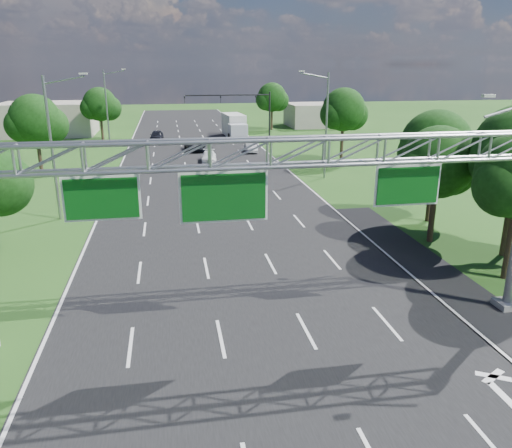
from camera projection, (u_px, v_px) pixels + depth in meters
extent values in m
plane|color=#234E17|center=(219.00, 211.00, 38.01)|extent=(220.00, 220.00, 0.00)
cube|color=black|center=(219.00, 211.00, 38.01)|extent=(18.00, 180.00, 0.02)
cube|color=black|center=(457.00, 291.00, 24.67)|extent=(3.00, 30.00, 0.02)
cube|color=gray|center=(507.00, 304.00, 22.97)|extent=(1.00, 1.00, 0.30)
cube|color=beige|center=(489.00, 96.00, 19.72)|extent=(0.50, 0.22, 0.12)
cube|color=white|center=(102.00, 198.00, 18.29)|extent=(2.80, 0.05, 1.70)
cube|color=#094C12|center=(102.00, 199.00, 18.23)|extent=(2.62, 0.05, 1.52)
cube|color=white|center=(224.00, 197.00, 19.07)|extent=(3.40, 0.05, 2.00)
cube|color=#094C12|center=(224.00, 197.00, 19.02)|extent=(3.22, 0.05, 1.82)
cube|color=white|center=(407.00, 185.00, 20.26)|extent=(2.80, 0.05, 1.70)
cube|color=#094C12|center=(408.00, 186.00, 20.20)|extent=(2.62, 0.05, 1.52)
cylinder|color=black|center=(270.00, 117.00, 71.58)|extent=(0.24, 0.24, 7.00)
cylinder|color=black|center=(228.00, 95.00, 69.65)|extent=(12.00, 0.18, 0.18)
imported|color=black|center=(185.00, 100.00, 68.83)|extent=(0.18, 0.22, 1.10)
imported|color=black|center=(221.00, 99.00, 69.65)|extent=(0.18, 0.22, 1.10)
imported|color=black|center=(256.00, 99.00, 70.47)|extent=(0.18, 0.22, 1.10)
cylinder|color=gray|center=(52.00, 150.00, 34.60)|extent=(0.20, 0.20, 10.00)
cylinder|color=gray|center=(64.00, 80.00, 33.38)|extent=(2.78, 0.12, 0.60)
cube|color=beige|center=(83.00, 74.00, 33.47)|extent=(0.55, 0.22, 0.12)
cylinder|color=gray|center=(107.00, 108.00, 67.43)|extent=(0.20, 0.20, 10.00)
cylinder|color=gray|center=(114.00, 72.00, 66.21)|extent=(2.78, 0.12, 0.60)
cube|color=beige|center=(123.00, 69.00, 66.30)|extent=(0.55, 0.22, 0.12)
cylinder|color=gray|center=(326.00, 127.00, 47.75)|extent=(0.20, 0.20, 10.00)
cylinder|color=gray|center=(315.00, 76.00, 46.10)|extent=(2.78, 0.12, 0.60)
cube|color=beige|center=(302.00, 71.00, 45.77)|extent=(0.55, 0.22, 0.12)
cylinder|color=#2D2116|center=(509.00, 244.00, 25.58)|extent=(0.36, 0.36, 3.74)
sphere|color=black|center=(505.00, 186.00, 24.16)|extent=(3.08, 3.08, 3.08)
cylinder|color=#2D2116|center=(508.00, 221.00, 28.66)|extent=(0.36, 0.36, 4.18)
sphere|color=black|center=(503.00, 161.00, 27.10)|extent=(3.50, 3.50, 3.50)
cylinder|color=#2D2116|center=(432.00, 216.00, 31.11)|extent=(0.36, 0.36, 3.30)
sphere|color=black|center=(438.00, 162.00, 30.07)|extent=(4.40, 4.40, 4.40)
sphere|color=black|center=(450.00, 169.00, 30.80)|extent=(3.30, 3.30, 3.30)
sphere|color=black|center=(425.00, 171.00, 29.76)|extent=(3.08, 3.08, 3.08)
cylinder|color=#2D2116|center=(430.00, 197.00, 35.16)|extent=(0.36, 0.36, 3.52)
sphere|color=black|center=(436.00, 145.00, 34.04)|extent=(4.80, 4.80, 4.80)
sphere|color=black|center=(448.00, 152.00, 34.79)|extent=(3.60, 3.60, 3.60)
sphere|color=black|center=(422.00, 153.00, 33.72)|extent=(3.36, 3.36, 3.36)
cylinder|color=#2D2116|center=(40.00, 159.00, 48.88)|extent=(0.36, 0.36, 3.74)
sphere|color=black|center=(35.00, 119.00, 47.73)|extent=(4.80, 4.80, 4.80)
sphere|color=black|center=(50.00, 125.00, 48.48)|extent=(3.60, 3.60, 3.60)
sphere|color=black|center=(23.00, 125.00, 47.42)|extent=(3.36, 3.36, 3.36)
cylinder|color=#2D2116|center=(102.00, 129.00, 72.89)|extent=(0.36, 0.36, 3.30)
sphere|color=black|center=(100.00, 104.00, 71.80)|extent=(4.80, 4.80, 4.80)
sphere|color=black|center=(109.00, 108.00, 72.56)|extent=(3.60, 3.60, 3.60)
sphere|color=black|center=(92.00, 108.00, 71.49)|extent=(3.36, 3.36, 3.36)
cylinder|color=#2D2116|center=(342.00, 144.00, 56.91)|extent=(0.36, 0.36, 3.96)
sphere|color=black|center=(344.00, 109.00, 55.72)|extent=(4.80, 4.80, 4.80)
sphere|color=black|center=(352.00, 114.00, 56.48)|extent=(3.60, 3.60, 3.60)
sphere|color=black|center=(335.00, 114.00, 55.41)|extent=(3.36, 3.36, 3.36)
cylinder|color=#2D2116|center=(272.00, 119.00, 84.79)|extent=(0.36, 0.36, 3.52)
sphere|color=black|center=(272.00, 97.00, 83.67)|extent=(4.80, 4.80, 4.80)
sphere|color=black|center=(278.00, 101.00, 84.43)|extent=(3.60, 3.60, 3.60)
sphere|color=black|center=(266.00, 100.00, 83.36)|extent=(3.36, 3.36, 3.36)
cube|color=#9F9685|center=(48.00, 119.00, 78.66)|extent=(14.00, 10.00, 5.00)
cube|color=#9F9685|center=(321.00, 115.00, 90.11)|extent=(12.00, 9.00, 4.00)
imported|color=white|center=(209.00, 157.00, 57.27)|extent=(1.98, 4.20, 1.18)
imported|color=black|center=(195.00, 145.00, 64.51)|extent=(2.81, 5.17, 1.38)
imported|color=black|center=(157.00, 135.00, 73.20)|extent=(2.08, 4.42, 1.46)
imported|color=silver|center=(251.00, 147.00, 63.59)|extent=(1.49, 3.94, 1.29)
cube|color=silver|center=(234.00, 125.00, 77.02)|extent=(3.12, 6.72, 3.27)
cube|color=silver|center=(238.00, 132.00, 72.91)|extent=(2.69, 2.59, 2.40)
cylinder|color=black|center=(230.00, 137.00, 73.12)|extent=(0.38, 1.09, 1.09)
cylinder|color=black|center=(246.00, 137.00, 73.51)|extent=(0.38, 1.09, 1.09)
cylinder|color=black|center=(225.00, 131.00, 79.25)|extent=(0.38, 1.09, 1.09)
cylinder|color=black|center=(239.00, 131.00, 79.65)|extent=(0.38, 1.09, 1.09)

